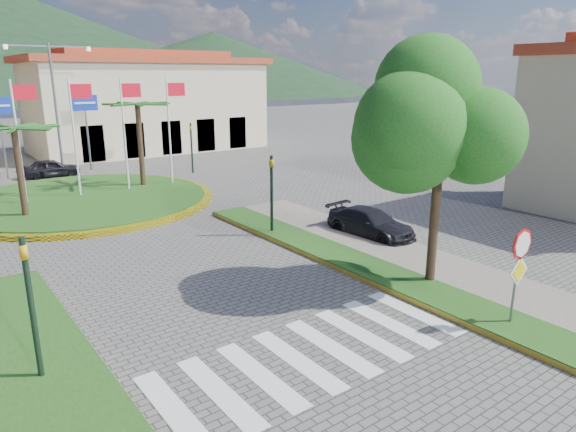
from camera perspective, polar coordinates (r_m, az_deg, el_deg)
sidewalk_right at (r=15.38m, az=25.53°, el=-9.70°), size 4.00×28.00×0.15m
verge_right at (r=14.39m, az=23.22°, el=-11.08°), size 1.60×28.00×0.18m
crosswalk at (r=12.22m, az=2.55°, el=-15.11°), size 8.00×3.00×0.01m
roundabout_island at (r=27.63m, az=-21.72°, el=1.75°), size 12.70×12.70×6.00m
stop_sign at (r=13.82m, az=24.31°, el=-4.65°), size 0.80×0.11×2.65m
deciduous_tree at (r=15.26m, az=16.83°, el=10.92°), size 3.60×3.60×6.80m
traffic_light_left at (r=11.54m, az=-26.72°, el=-8.05°), size 0.15×0.18×3.20m
traffic_light_right at (r=20.08m, az=-1.84°, el=3.20°), size 0.15×0.18×3.20m
traffic_light_far at (r=33.78m, az=-10.68°, el=7.98°), size 0.18×0.15×3.20m
direction_sign_west at (r=35.49m, az=-29.38°, el=9.22°), size 1.60×0.14×5.20m
direction_sign_east at (r=36.49m, az=-21.52°, el=10.24°), size 1.60×0.14×5.20m
street_lamp_centre at (r=35.01m, az=-24.44°, el=11.35°), size 4.80×0.16×8.00m
building_right at (r=45.36m, az=-15.38°, el=12.07°), size 19.08×9.54×8.05m
hill_far_east at (r=158.87m, az=-8.14°, el=16.41°), size 120.00×120.00×18.00m
car_dark_a at (r=35.28m, az=-24.80°, el=4.87°), size 3.39×1.57×1.13m
car_dark_b at (r=44.43m, az=-14.88°, el=7.83°), size 4.09×1.65×1.32m
car_side_right at (r=20.46m, az=9.18°, el=-0.78°), size 1.86×3.93×1.11m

